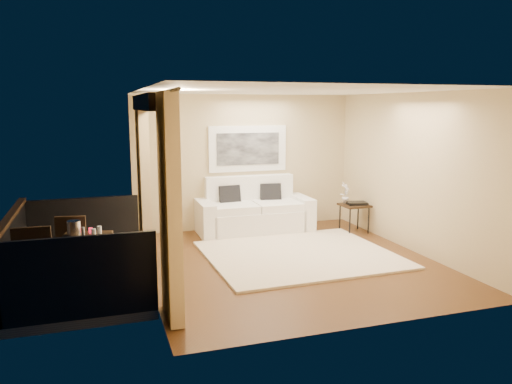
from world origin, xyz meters
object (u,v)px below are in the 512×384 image
bistro_table (86,243)px  balcony_chair_near (32,264)px  balcony_chair_far (73,243)px  ice_bucket (74,228)px  orchid (345,193)px  sofa (253,212)px  side_table (354,207)px

bistro_table → balcony_chair_near: balcony_chair_near is taller
balcony_chair_far → bistro_table: bearing=119.7°
bistro_table → ice_bucket: 0.26m
balcony_chair_near → bistro_table: bearing=45.9°
balcony_chair_far → ice_bucket: 0.47m
orchid → balcony_chair_far: orchid is taller
orchid → bistro_table: size_ratio=0.58×
sofa → balcony_chair_far: size_ratio=2.36×
bistro_table → orchid: bearing=21.0°
sofa → orchid: 1.87m
side_table → balcony_chair_far: balcony_chair_far is taller
bistro_table → ice_bucket: size_ratio=3.75×
sofa → side_table: (1.87, -0.70, 0.12)m
sofa → side_table: bearing=-19.8°
ice_bucket → sofa: bearing=35.0°
balcony_chair_far → balcony_chair_near: balcony_chair_near is taller
balcony_chair_near → orchid: bearing=26.5°
side_table → ice_bucket: ice_bucket is taller
balcony_chair_far → balcony_chair_near: 1.15m
sofa → balcony_chair_far: 3.84m
orchid → bistro_table: 5.22m
side_table → bistro_table: 5.29m
orchid → balcony_chair_near: balcony_chair_near is taller
orchid → ice_bucket: bearing=-160.8°
sofa → bistro_table: (-3.13, -2.42, 0.29)m
sofa → side_table: 2.00m
balcony_chair_far → ice_bucket: bearing=106.1°
orchid → ice_bucket: (-5.01, -1.74, 0.07)m
balcony_chair_far → ice_bucket: balcony_chair_far is taller
side_table → balcony_chair_far: bearing=-166.7°
orchid → ice_bucket: orchid is taller
side_table → bistro_table: bistro_table is taller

